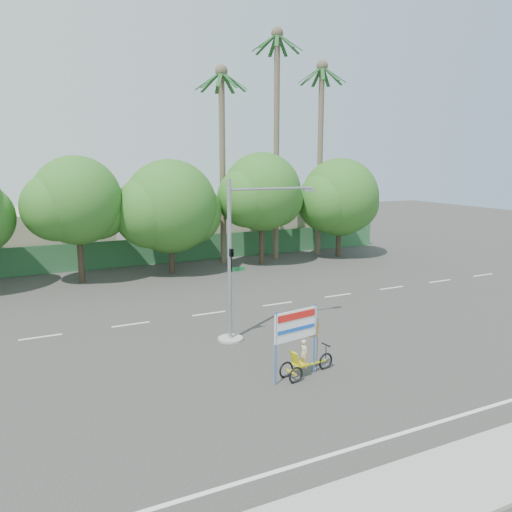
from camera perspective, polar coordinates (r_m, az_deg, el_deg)
name	(u,v)px	position (r m, az deg, el deg)	size (l,w,h in m)	color
ground	(330,363)	(20.07, 8.40, -11.97)	(120.00, 120.00, 0.00)	#33302D
sidewalk_near	(495,466)	(15.16, 25.64, -20.79)	(50.00, 2.40, 0.12)	gray
fence	(171,250)	(38.79, -9.64, 0.71)	(38.00, 0.08, 2.00)	#336B3D
building_left	(26,237)	(41.61, -24.82, 1.94)	(12.00, 8.00, 4.00)	#BBAD95
building_right	(242,227)	(45.58, -1.58, 3.39)	(14.00, 8.00, 3.60)	#BBAD95
tree_left	(76,204)	(33.50, -19.84, 5.64)	(6.66, 5.60, 8.07)	#473828
tree_center	(169,209)	(34.69, -9.87, 5.30)	(7.62, 6.40, 7.85)	#473828
tree_right	(261,195)	(37.17, 0.60, 7.02)	(6.90, 5.80, 8.36)	#473828
tree_far_right	(339,200)	(40.80, 9.49, 6.38)	(7.38, 6.20, 7.94)	#473828
palm_tall	(277,124)	(39.44, 2.37, 14.83)	(3.73, 3.79, 17.45)	#70604C
palm_mid	(320,139)	(41.42, 7.37, 13.09)	(3.73, 3.79, 15.45)	#70604C
palm_short	(222,145)	(37.46, -3.88, 12.57)	(3.73, 3.79, 14.45)	#70604C
traffic_signal	(236,275)	(21.48, -2.25, -2.13)	(4.72, 1.10, 7.00)	gray
trike_billboard	(301,348)	(18.35, 5.18, -10.47)	(2.73, 0.85, 2.70)	black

